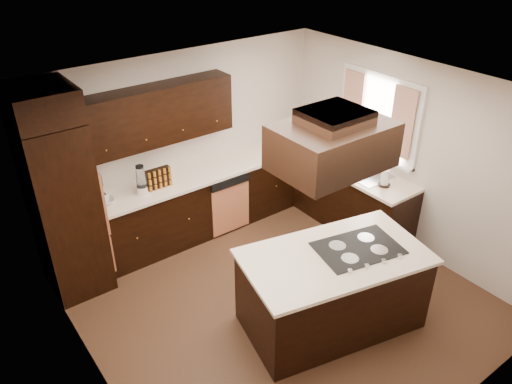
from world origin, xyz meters
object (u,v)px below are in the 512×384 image
Objects in this scene: spice_rack at (158,178)px; oven_column at (65,209)px; island at (332,291)px; range_hood at (332,146)px.

oven_column is at bearing -175.94° from spice_rack.
island is (1.99, -2.31, -0.62)m from oven_column.
oven_column is 3.11m from island.
spice_rack is at bearing 121.25° from island.
oven_column is 1.15× the size of island.
oven_column is 1.20m from spice_rack.
oven_column is at bearing 129.74° from range_hood.
spice_rack is at bearing 106.31° from range_hood.
range_hood reaches higher than island.
spice_rack reaches higher than island.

